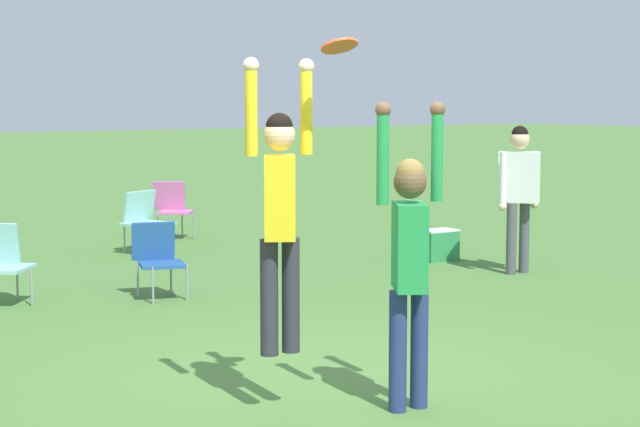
# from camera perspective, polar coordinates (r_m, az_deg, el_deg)

# --- Properties ---
(ground_plane) EXTENTS (120.00, 120.00, 0.00)m
(ground_plane) POSITION_cam_1_polar(r_m,az_deg,el_deg) (7.90, 0.28, -9.11)
(ground_plane) COLOR #4C7A38
(person_jumping) EXTENTS (0.52, 0.42, 1.95)m
(person_jumping) POSITION_cam_1_polar(r_m,az_deg,el_deg) (7.00, -2.17, 0.67)
(person_jumping) COLOR #2D2D38
(person_jumping) RESTS_ON ground_plane
(person_defending) EXTENTS (0.55, 0.45, 2.06)m
(person_defending) POSITION_cam_1_polar(r_m,az_deg,el_deg) (7.10, 4.80, -1.91)
(person_defending) COLOR navy
(person_defending) RESTS_ON ground_plane
(frisbee) EXTENTS (0.24, 0.23, 0.10)m
(frisbee) POSITION_cam_1_polar(r_m,az_deg,el_deg) (6.79, 1.04, 8.92)
(frisbee) COLOR #E04C23
(camping_chair_1) EXTENTS (0.72, 0.78, 0.84)m
(camping_chair_1) POSITION_cam_1_polar(r_m,az_deg,el_deg) (14.59, -9.36, -0.20)
(camping_chair_1) COLOR gray
(camping_chair_1) RESTS_ON ground_plane
(camping_chair_2) EXTENTS (0.67, 0.74, 0.85)m
(camping_chair_2) POSITION_cam_1_polar(r_m,az_deg,el_deg) (16.09, -7.86, 0.43)
(camping_chair_2) COLOR gray
(camping_chair_2) RESTS_ON ground_plane
(camping_chair_4) EXTENTS (0.57, 0.61, 0.79)m
(camping_chair_4) POSITION_cam_1_polar(r_m,az_deg,el_deg) (11.29, -8.63, -2.20)
(camping_chair_4) COLOR gray
(camping_chair_4) RESTS_ON ground_plane
(person_spectator_near) EXTENTS (0.62, 0.49, 1.76)m
(person_spectator_near) POSITION_cam_1_polar(r_m,az_deg,el_deg) (12.88, 10.56, 1.54)
(person_spectator_near) COLOR #4C4C51
(person_spectator_near) RESTS_ON ground_plane
(cooler_box) EXTENTS (0.48, 0.31, 0.40)m
(cooler_box) POSITION_cam_1_polar(r_m,az_deg,el_deg) (13.86, 6.33, -1.68)
(cooler_box) COLOR #2D8C4C
(cooler_box) RESTS_ON ground_plane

